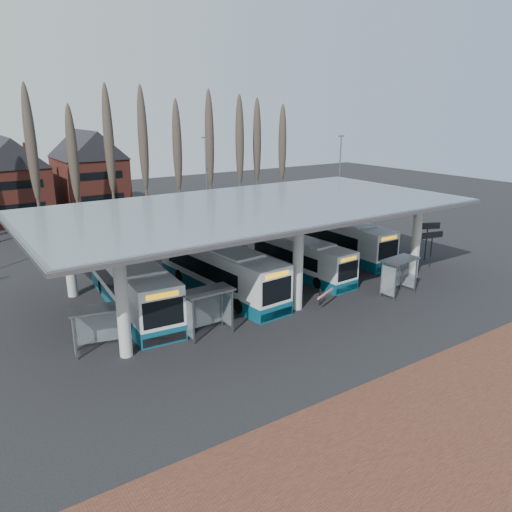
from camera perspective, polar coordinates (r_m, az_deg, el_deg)
ground at (r=32.55m, az=7.44°, el=-7.37°), size 140.00×140.00×0.00m
brick_strip at (r=25.94m, az=25.87°, el=-15.66°), size 70.00×10.00×0.03m
station_canopy at (r=36.88m, az=-0.46°, el=4.92°), size 32.00×16.00×6.34m
poplar_row at (r=58.76m, az=-14.39°, el=11.83°), size 45.10×1.10×14.50m
lamp_post_b at (r=55.21m, az=-5.68°, el=8.39°), size 0.80×0.16×10.17m
lamp_post_c at (r=58.57m, az=9.50°, el=8.71°), size 0.80×0.16×10.17m
bus_0 at (r=34.82m, az=-14.06°, el=-3.12°), size 3.83×13.14×3.60m
bus_1 at (r=36.75m, az=-4.21°, el=-1.61°), size 3.67×13.06×3.58m
bus_2 at (r=40.91m, az=4.79°, el=-0.09°), size 2.85×11.09×3.05m
bus_3 at (r=46.71m, az=9.23°, el=2.08°), size 2.76×12.30×3.41m
shelter_0 at (r=29.19m, az=-17.82°, el=-6.93°), size 3.04×1.99×2.60m
shelter_1 at (r=29.89m, az=-5.68°, el=-5.22°), size 3.11×1.59×2.86m
shelter_2 at (r=37.48m, az=15.91°, el=-1.36°), size 3.10×1.79×2.75m
info_sign_0 at (r=44.70m, az=19.50°, el=1.99°), size 2.06×0.56×3.10m
info_sign_1 at (r=46.71m, az=19.02°, el=2.96°), size 2.14×1.04×3.41m
barrier at (r=34.41m, az=7.80°, el=-4.37°), size 2.22×1.11×1.19m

